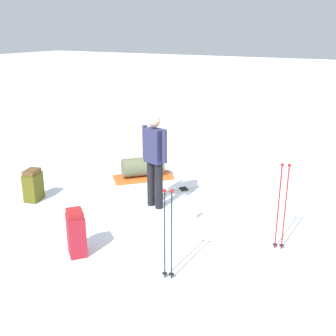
{
  "coord_description": "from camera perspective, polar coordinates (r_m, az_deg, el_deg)",
  "views": [
    {
      "loc": [
        -3.39,
        6.18,
        3.09
      ],
      "look_at": [
        0.0,
        0.0,
        0.7
      ],
      "focal_mm": 44.38,
      "sensor_mm": 36.0,
      "label": 1
    }
  ],
  "objects": [
    {
      "name": "ski_poles_planted_near",
      "position": [
        6.13,
        15.42,
        -4.62
      ],
      "size": [
        0.16,
        0.1,
        1.32
      ],
      "color": "maroon",
      "rests_on": "ground_plane"
    },
    {
      "name": "backpack_bright",
      "position": [
        6.08,
        -12.49,
        -8.71
      ],
      "size": [
        0.4,
        0.39,
        0.68
      ],
      "color": "maroon",
      "rests_on": "ground_plane"
    },
    {
      "name": "sleeping_mat_rolled",
      "position": [
        9.95,
        -2.39,
        1.15
      ],
      "size": [
        0.2,
        0.56,
        0.18
      ],
      "primitive_type": "cylinder",
      "rotation": [
        0.0,
        1.57,
        4.75
      ],
      "color": "brown",
      "rests_on": "ground_plane"
    },
    {
      "name": "ski_poles_planted_far",
      "position": [
        5.24,
        0.02,
        -8.49
      ],
      "size": [
        0.16,
        0.1,
        1.25
      ],
      "color": "#1A2729",
      "rests_on": "ground_plane"
    },
    {
      "name": "thermos_bottle",
      "position": [
        7.08,
        3.73,
        -6.01
      ],
      "size": [
        0.07,
        0.07,
        0.26
      ],
      "primitive_type": "cylinder",
      "color": "#B7B6C1",
      "rests_on": "ground_plane"
    },
    {
      "name": "ski_pair_near",
      "position": [
        8.31,
        2.17,
        -3.03
      ],
      "size": [
        1.38,
        1.48,
        0.05
      ],
      "color": "silver",
      "rests_on": "ground_plane"
    },
    {
      "name": "ground_plane",
      "position": [
        7.7,
        -0.0,
        -4.94
      ],
      "size": [
        80.0,
        80.0,
        0.0
      ],
      "primitive_type": "plane",
      "color": "white"
    },
    {
      "name": "backpack_large_dark",
      "position": [
        8.16,
        -18.04,
        -2.28
      ],
      "size": [
        0.34,
        0.42,
        0.6
      ],
      "color": "#4B4A13",
      "rests_on": "ground_plane"
    },
    {
      "name": "gear_sled",
      "position": [
        8.86,
        -3.49,
        -0.19
      ],
      "size": [
        1.18,
        1.2,
        0.49
      ],
      "color": "#E8521D",
      "rests_on": "ground_plane"
    },
    {
      "name": "skier_standing",
      "position": [
        7.26,
        -1.85,
        1.61
      ],
      "size": [
        0.56,
        0.3,
        1.7
      ],
      "color": "black",
      "rests_on": "ground_plane"
    }
  ]
}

